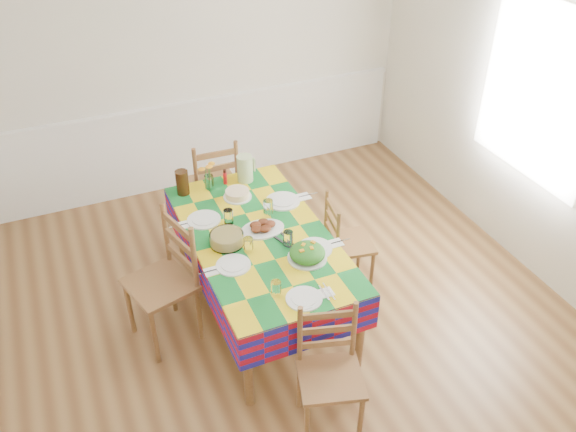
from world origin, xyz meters
The scene contains 23 objects.
room centered at (0.00, 0.00, 1.35)m, with size 4.58×5.08×2.78m.
wainscot centered at (0.00, 2.48, 0.49)m, with size 4.41×0.06×0.92m.
window_right centered at (2.23, 0.30, 1.50)m, with size 1.40×1.40×0.00m, color white.
dining_table centered at (-0.05, 0.42, 0.64)m, with size 0.99×1.84×0.72m.
setting_near_head centered at (-0.08, -0.30, 0.74)m, with size 0.39×0.26×0.12m.
setting_left_near centered at (-0.29, 0.21, 0.74)m, with size 0.44×0.26×0.12m.
setting_left_far centered at (-0.32, 0.73, 0.74)m, with size 0.47×0.28×0.12m.
setting_right_near centered at (0.20, 0.15, 0.74)m, with size 0.48×0.28×0.12m.
setting_right_far centered at (0.22, 0.72, 0.75)m, with size 0.52×0.30×0.13m.
meat_platter centered at (-0.01, 0.47, 0.74)m, with size 0.34×0.24×0.07m.
salad_platter centered at (0.16, 0.04, 0.76)m, with size 0.28×0.28×0.12m.
pasta_bowl centered at (-0.30, 0.42, 0.76)m, with size 0.25×0.25×0.09m.
cake centered at (-0.03, 0.97, 0.75)m, with size 0.23×0.23×0.06m.
serving_utensils centered at (0.09, 0.30, 0.72)m, with size 0.14×0.31×0.01m.
flower_vase centered at (-0.20, 1.18, 0.82)m, with size 0.15×0.13×0.24m.
hot_sauce centered at (-0.05, 1.21, 0.78)m, with size 0.03×0.03×0.13m, color red.
green_pitcher centered at (0.12, 1.19, 0.83)m, with size 0.13×0.13×0.23m, color #A7C289.
tea_pitcher centered at (-0.42, 1.20, 0.82)m, with size 0.10×0.10×0.21m, color black.
name_card centered at (-0.06, -0.43, 0.72)m, with size 0.07×0.02×0.02m, color white.
chair_near centered at (-0.04, -0.74, 0.44)m, with size 0.48×0.47×0.90m.
chair_far centered at (-0.05, 1.58, 0.48)m, with size 0.44×0.42×0.97m.
chair_left centered at (-0.78, 0.44, 0.51)m, with size 0.54×0.55×1.03m.
chair_right centered at (0.68, 0.43, 0.41)m, with size 0.41×0.43×0.84m.
Camera 1 is at (-1.28, -2.96, 3.42)m, focal length 38.00 mm.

